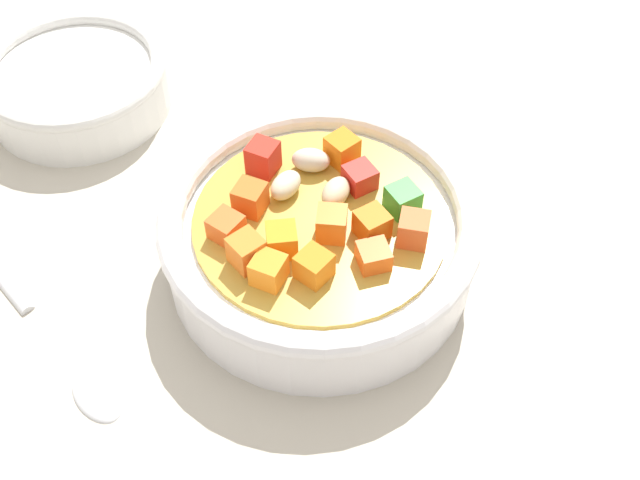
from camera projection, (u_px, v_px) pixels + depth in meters
ground_plane at (320, 273)px, 49.99cm from camera, size 140.00×140.00×2.00cm
soup_bowl_main at (320, 235)px, 46.99cm from camera, size 19.48×19.48×6.47cm
spoon at (15, 294)px, 47.20cm from camera, size 8.11×24.16×0.88cm
side_bowl_small at (77, 84)px, 57.43cm from camera, size 13.67×13.67×4.08cm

